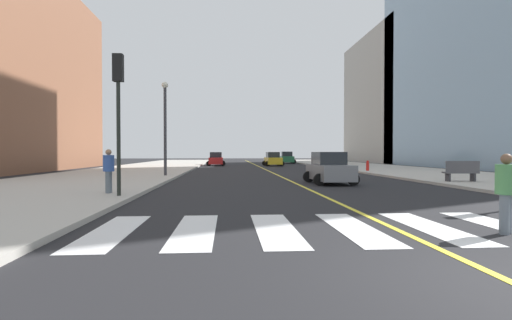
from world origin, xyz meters
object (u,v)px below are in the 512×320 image
Objects in this scene: car_green_nearest at (287,158)px; car_red_fourth at (216,159)px; traffic_light_far_corner at (118,97)px; car_yellow_second at (273,159)px; pedestrian_crossing at (506,190)px; car_gray_third at (330,169)px; fire_hydrant at (368,166)px; pedestrian_walking_west at (109,169)px; park_bench at (461,172)px; street_lamp at (165,119)px.

car_green_nearest is 1.07× the size of car_red_fourth.
car_yellow_second is at bearing 74.58° from traffic_light_far_corner.
pedestrian_crossing is (-3.27, -52.83, 0.07)m from car_green_nearest.
car_gray_third is 13.57m from fire_hydrant.
car_red_fourth is 35.87m from pedestrian_walking_west.
traffic_light_far_corner is 2.80× the size of park_bench.
car_yellow_second is at bearing -11.85° from car_red_fourth.
pedestrian_walking_west is (-13.80, -45.09, 0.22)m from car_green_nearest.
pedestrian_crossing is 1.00× the size of pedestrian_walking_west.
car_gray_third is at bearing 87.51° from car_green_nearest.
car_gray_third is 13.46m from pedestrian_crossing.
park_bench is at bearing -22.15° from street_lamp.
car_yellow_second reaches higher than pedestrian_crossing.
car_yellow_second is 30.29m from park_bench.
car_green_nearest is 2.48× the size of pedestrian_crossing.
park_bench is 18.65m from street_lamp.
traffic_light_far_corner is 17.92m from park_bench.
park_bench is at bearing -87.41° from fire_hydrant.
traffic_light_far_corner reaches higher than park_bench.
traffic_light_far_corner reaches higher than pedestrian_crossing.
pedestrian_crossing is (0.14, -42.08, 0.11)m from car_yellow_second.
car_green_nearest is 27.63m from fire_hydrant.
car_red_fourth is 22.71m from fire_hydrant.
pedestrian_crossing is at bearing 89.19° from car_gray_third.
car_red_fourth is 36.90m from traffic_light_far_corner.
fire_hydrant is at bearing -53.91° from car_red_fourth.
traffic_light_far_corner is 12.31m from pedestrian_crossing.
car_red_fourth is at bearing 86.25° from traffic_light_far_corner.
car_red_fourth is at bearing 30.39° from park_bench.
fire_hydrant is at bearing -138.85° from pedestrian_crossing.
pedestrian_walking_west reaches higher than park_bench.
street_lamp reaches higher than pedestrian_walking_west.
traffic_light_far_corner is at bearing 114.84° from park_bench.
street_lamp is (-10.21, 19.52, 3.07)m from pedestrian_crossing.
car_yellow_second is 4.56× the size of fire_hydrant.
car_gray_third reaches higher than fire_hydrant.
car_red_fourth is 24.34m from street_lamp.
pedestrian_walking_west reaches higher than car_red_fourth.
car_green_nearest is at bearing 166.13° from pedestrian_walking_west.
park_bench is 12.78m from fire_hydrant.
car_gray_third is 2.34× the size of pedestrian_walking_west.
car_green_nearest is 47.98m from traffic_light_far_corner.
street_lamp reaches higher than car_green_nearest.
street_lamp is at bearing -33.38° from car_gray_third.
pedestrian_crossing is at bearing 157.28° from park_bench.
park_bench reaches higher than fire_hydrant.
car_yellow_second is 35.87m from pedestrian_walking_west.
park_bench is 1.08× the size of pedestrian_crossing.
car_gray_third is 11.74m from pedestrian_walking_west.
pedestrian_walking_west is (-0.65, 0.97, -2.67)m from traffic_light_far_corner.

